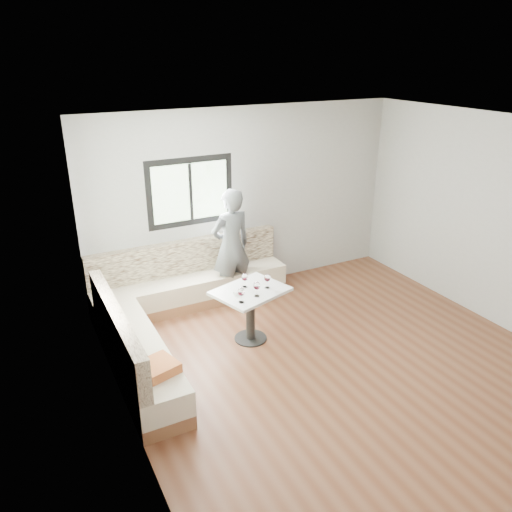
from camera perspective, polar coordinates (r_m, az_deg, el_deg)
The scene contains 9 objects.
room at distance 5.66m, azimuth 9.14°, elevation 0.22°, with size 5.01×5.01×2.81m.
banquette at distance 6.77m, azimuth -9.86°, elevation -6.06°, with size 2.90×2.80×0.95m.
table at distance 6.40m, azimuth -0.64°, elevation -5.33°, with size 1.04×0.91×0.72m.
person at distance 7.30m, azimuth -2.86°, elevation 1.10°, with size 0.63×0.42×1.73m, color #535759.
olive_ramekin at distance 6.21m, azimuth -2.17°, elevation -4.17°, with size 0.11×0.11×0.04m.
wine_glass_a at distance 5.96m, azimuth -1.69°, elevation -4.16°, with size 0.09×0.09×0.19m.
wine_glass_b at distance 6.11m, azimuth 0.09°, elevation -3.47°, with size 0.09×0.09×0.19m.
wine_glass_c at distance 6.31m, azimuth 1.30°, elevation -2.55°, with size 0.09×0.09×0.19m.
wine_glass_d at distance 6.34m, azimuth -1.29°, elevation -2.46°, with size 0.09×0.09×0.19m.
Camera 1 is at (-3.25, -4.10, 3.53)m, focal length 35.00 mm.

